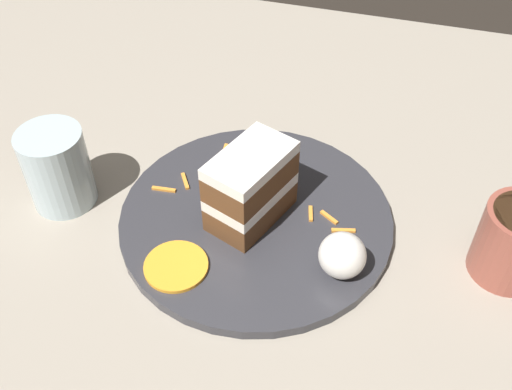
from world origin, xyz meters
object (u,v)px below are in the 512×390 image
(cream_dollop, at_px, (342,256))
(drinking_glass, at_px, (59,173))
(plate, at_px, (256,218))
(cake_slice, at_px, (251,187))
(orange_garnish, at_px, (176,266))

(cream_dollop, height_order, drinking_glass, drinking_glass)
(plate, height_order, drinking_glass, drinking_glass)
(cake_slice, height_order, drinking_glass, cake_slice)
(plate, distance_m, orange_garnish, 0.11)
(plate, height_order, cream_dollop, cream_dollop)
(cream_dollop, relative_size, orange_garnish, 0.80)
(orange_garnish, bearing_deg, cream_dollop, -165.80)
(plate, distance_m, drinking_glass, 0.22)
(cream_dollop, height_order, orange_garnish, cream_dollop)
(cake_slice, relative_size, drinking_glass, 1.16)
(cake_slice, relative_size, cream_dollop, 2.09)
(cake_slice, bearing_deg, plate, -136.27)
(cake_slice, bearing_deg, drinking_glass, 26.76)
(drinking_glass, bearing_deg, cream_dollop, 175.14)
(cake_slice, height_order, cream_dollop, cake_slice)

